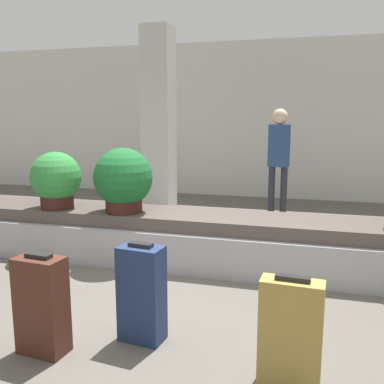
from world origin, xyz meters
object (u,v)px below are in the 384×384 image
Objects in this scene: suitcase_2 at (142,294)px; potted_plant_2 at (123,180)px; pillar at (159,121)px; suitcase_4 at (42,305)px; traveler_0 at (279,153)px; potted_plant_1 at (56,180)px; suitcase_1 at (290,334)px.

potted_plant_2 reaches higher than suitcase_2.
suitcase_4 is (0.81, -4.70, -1.24)m from pillar.
potted_plant_2 is 0.41× the size of traveler_0.
traveler_0 reaches higher than potted_plant_2.
pillar is at bearing -167.95° from traveler_0.
pillar reaches higher than traveler_0.
potted_plant_1 is 3.63m from traveler_0.
pillar is at bearing 104.98° from suitcase_4.
suitcase_4 reaches higher than suitcase_1.
potted_plant_1 is (-1.14, 1.99, 0.57)m from suitcase_4.
potted_plant_2 reaches higher than potted_plant_1.
suitcase_2 is at bearing -61.67° from potted_plant_2.
suitcase_4 is 2.37m from potted_plant_1.
suitcase_1 is 1.14m from suitcase_2.
traveler_0 is at bearing 87.88° from suitcase_2.
suitcase_2 is at bearing -86.16° from traveler_0.
suitcase_2 reaches higher than suitcase_4.
pillar is 4.33× the size of suitcase_4.
suitcase_1 is 3.50m from potted_plant_1.
traveler_0 is at bearing 48.00° from potted_plant_1.
potted_plant_2 is (0.54, -2.70, -0.64)m from pillar.
traveler_0 is (2.42, 2.69, 0.17)m from potted_plant_1.
traveler_0 is (2.09, -0.02, -0.50)m from pillar.
suitcase_4 is at bearing -92.76° from traveler_0.
potted_plant_1 is 0.91× the size of potted_plant_2.
pillar is 4.69× the size of potted_plant_1.
potted_plant_2 is at bearing 0.75° from potted_plant_1.
traveler_0 is at bearing 79.93° from suitcase_4.
potted_plant_2 is at bearing 102.92° from suitcase_4.
pillar is 5.42m from suitcase_1.
suitcase_2 is 1.03× the size of suitcase_4.
pillar is 2.81m from potted_plant_1.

